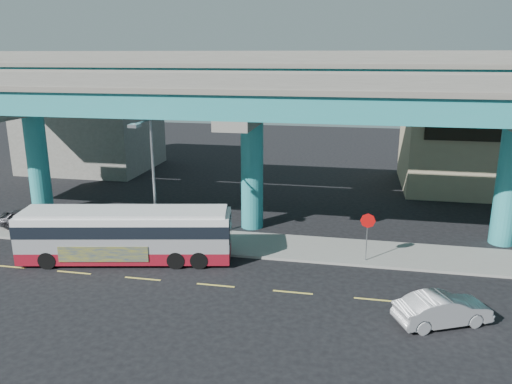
% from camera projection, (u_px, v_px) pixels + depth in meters
% --- Properties ---
extents(ground, '(120.00, 120.00, 0.00)m').
position_uv_depth(ground, '(217.00, 283.00, 25.92)').
color(ground, black).
rests_on(ground, ground).
extents(sidewalk, '(70.00, 4.00, 0.15)m').
position_uv_depth(sidewalk, '(241.00, 244.00, 31.10)').
color(sidewalk, gray).
rests_on(sidewalk, ground).
extents(lane_markings, '(58.00, 0.12, 0.01)m').
position_uv_depth(lane_markings, '(216.00, 285.00, 25.64)').
color(lane_markings, '#D8C64C').
rests_on(lane_markings, ground).
extents(viaduct, '(52.00, 12.40, 11.70)m').
position_uv_depth(viaduct, '(252.00, 92.00, 32.11)').
color(viaduct, teal).
rests_on(viaduct, ground).
extents(building_beige, '(14.00, 10.23, 7.00)m').
position_uv_depth(building_beige, '(487.00, 149.00, 43.33)').
color(building_beige, tan).
rests_on(building_beige, ground).
extents(building_concrete, '(12.00, 10.00, 9.00)m').
position_uv_depth(building_concrete, '(91.00, 125.00, 51.19)').
color(building_concrete, gray).
rests_on(building_concrete, ground).
extents(transit_bus, '(12.17, 4.87, 3.06)m').
position_uv_depth(transit_bus, '(126.00, 233.00, 28.31)').
color(transit_bus, maroon).
rests_on(transit_bus, ground).
extents(sedan, '(4.67, 5.35, 1.40)m').
position_uv_depth(sedan, '(443.00, 309.00, 21.81)').
color(sedan, '#B1B2B6').
rests_on(sedan, ground).
extents(parked_car, '(2.80, 4.24, 1.26)m').
position_uv_depth(parked_car, '(28.00, 218.00, 33.75)').
color(parked_car, '#29292D').
rests_on(parked_car, sidewalk).
extents(street_lamp, '(0.50, 2.57, 7.93)m').
position_uv_depth(street_lamp, '(149.00, 166.00, 28.69)').
color(street_lamp, gray).
rests_on(street_lamp, sidewalk).
extents(stop_sign, '(0.84, 0.08, 2.80)m').
position_uv_depth(stop_sign, '(368.00, 226.00, 27.86)').
color(stop_sign, gray).
rests_on(stop_sign, sidewalk).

